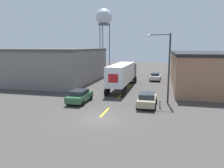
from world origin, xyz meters
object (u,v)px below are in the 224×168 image
Objects in this scene: street_lamp at (166,63)px; semi_truck at (123,73)px; parked_car_right_far at (155,76)px; parked_car_left_near at (80,96)px; water_tower at (104,18)px; parked_car_right_near at (147,99)px; fire_hydrant at (160,104)px.

semi_truck is at bearing 128.26° from street_lamp.
parked_car_right_far is (4.62, 9.27, -1.58)m from semi_truck.
water_tower is at bearing 102.42° from parked_car_left_near.
parked_car_right_near is 1.53m from fire_hydrant.
street_lamp is 4.86m from fire_hydrant.
parked_car_right_far is at bearing 90.00° from parked_car_right_near.
parked_car_right_far is at bearing 63.38° from semi_truck.
street_lamp reaches higher than parked_car_right_far.
water_tower reaches higher than parked_car_right_far.
parked_car_right_far is at bearing 96.20° from street_lamp.
fire_hydrant is at bearing -1.50° from parked_car_left_near.
semi_truck is at bearing 114.22° from parked_car_right_near.
water_tower is at bearing 110.77° from parked_car_right_near.
parked_car_left_near is 9.35m from fire_hydrant.
parked_car_right_far is 20.03m from fire_hydrant.
parked_car_right_far is at bearing 68.18° from parked_car_left_near.
water_tower is 56.59m from fire_hydrant.
parked_car_right_near is (0.00, -19.54, 0.00)m from parked_car_right_far.
semi_truck is 12.44m from fire_hydrant.
fire_hydrant is at bearing -16.76° from parked_car_right_near.
semi_truck is 0.75× the size of water_tower.
parked_car_right_near is at bearing -133.75° from street_lamp.
semi_truck is 11.37m from parked_car_right_near.
street_lamp is at bearing -83.80° from parked_car_right_far.
parked_car_right_near is at bearing -65.91° from semi_truck.
parked_car_left_near is (-3.28, -10.46, -1.58)m from semi_truck.
parked_car_right_far reaches higher than fire_hydrant.
water_tower reaches higher than fire_hydrant.
semi_truck is 14.42× the size of fire_hydrant.
parked_car_right_near is 4.77m from street_lamp.
parked_car_right_far is at bearing -58.08° from water_tower.
parked_car_left_near is at bearing -167.45° from street_lamp.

